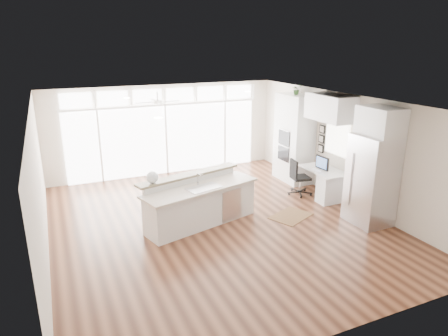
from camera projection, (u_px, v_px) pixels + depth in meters
name	position (u px, v px, depth m)	size (l,w,h in m)	color
floor	(217.00, 223.00, 9.00)	(7.00, 8.00, 0.02)	#3D1F12
ceiling	(216.00, 102.00, 8.18)	(7.00, 8.00, 0.02)	white
wall_back	(165.00, 130.00, 12.07)	(7.00, 0.04, 2.70)	beige
wall_front	(339.00, 249.00, 5.10)	(7.00, 0.04, 2.70)	beige
wall_left	(39.00, 188.00, 7.23)	(0.04, 8.00, 2.70)	beige
wall_right	(346.00, 148.00, 9.95)	(0.04, 8.00, 2.70)	beige
glass_wall	(166.00, 140.00, 12.11)	(5.80, 0.06, 2.08)	white
transom_row	(164.00, 96.00, 11.71)	(5.90, 0.06, 0.40)	white
desk_window	(337.00, 138.00, 10.13)	(0.04, 0.85, 0.85)	white
ceiling_fan	(157.00, 98.00, 10.49)	(1.16, 1.16, 0.32)	white
recessed_lights	(213.00, 102.00, 8.36)	(3.40, 3.00, 0.02)	silver
oven_cabinet	(294.00, 138.00, 11.42)	(0.64, 1.20, 2.50)	silver
desk_nook	(323.00, 183.00, 10.36)	(0.72, 1.30, 0.76)	silver
upper_cabinets	(330.00, 108.00, 9.78)	(0.64, 1.30, 0.64)	silver
refrigerator	(372.00, 180.00, 8.73)	(0.76, 0.90, 2.00)	silver
fridge_cabinet	(381.00, 121.00, 8.36)	(0.64, 0.90, 0.60)	silver
framed_photos	(322.00, 139.00, 10.72)	(0.06, 0.22, 0.80)	black
kitchen_island	(201.00, 201.00, 8.78)	(2.69, 1.01, 1.07)	silver
rug	(291.00, 216.00, 9.31)	(0.94, 0.68, 0.01)	#3D2413
office_chair	(300.00, 177.00, 10.51)	(0.50, 0.46, 0.96)	black
fishbowl	(152.00, 177.00, 8.30)	(0.26, 0.26, 0.26)	silver
monitor	(322.00, 163.00, 10.15)	(0.08, 0.46, 0.38)	black
keyboard	(316.00, 170.00, 10.14)	(0.11, 0.30, 0.02)	white
potted_plant	(296.00, 90.00, 11.01)	(0.26, 0.28, 0.22)	#2F5524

